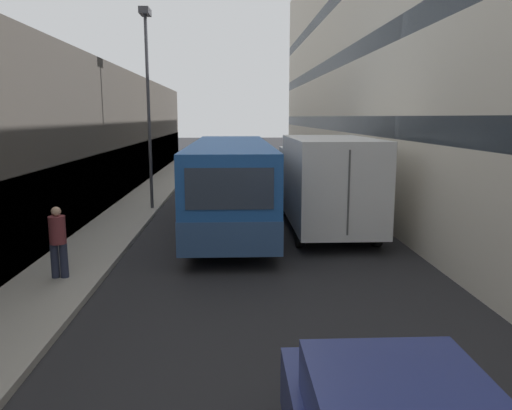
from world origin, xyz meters
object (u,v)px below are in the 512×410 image
at_px(bus, 231,182).
at_px(panel_van, 230,161).
at_px(street_lamp, 147,74).
at_px(box_truck, 325,180).
at_px(pedestrian, 58,240).

distance_m(bus, panel_van, 12.48).
bearing_deg(street_lamp, panel_van, 72.52).
relative_size(box_truck, street_lamp, 0.95).
bearing_deg(street_lamp, pedestrian, -94.38).
height_order(bus, panel_van, bus).
relative_size(box_truck, panel_van, 1.59).
xyz_separation_m(box_truck, street_lamp, (-6.20, 3.49, 3.61)).
bearing_deg(panel_van, bus, -89.54).
relative_size(pedestrian, street_lamp, 0.21).
bearing_deg(pedestrian, street_lamp, 85.62).
relative_size(bus, box_truck, 1.51).
height_order(bus, street_lamp, street_lamp).
relative_size(bus, street_lamp, 1.44).
bearing_deg(panel_van, street_lamp, -107.48).
distance_m(pedestrian, street_lamp, 9.65).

